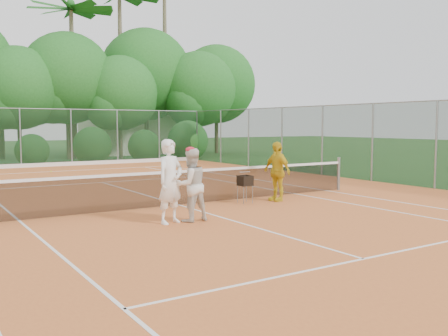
{
  "coord_description": "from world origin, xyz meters",
  "views": [
    {
      "loc": [
        -6.21,
        -11.89,
        2.21
      ],
      "look_at": [
        0.62,
        -1.2,
        1.1
      ],
      "focal_mm": 40.0,
      "sensor_mm": 36.0,
      "label": 1
    }
  ],
  "objects_px": {
    "player_center_grp": "(191,185)",
    "ball_hopper": "(245,181)",
    "player_white": "(170,182)",
    "player_yellow": "(277,171)"
  },
  "relations": [
    {
      "from": "player_center_grp",
      "to": "ball_hopper",
      "type": "relative_size",
      "value": 2.19
    },
    {
      "from": "player_yellow",
      "to": "ball_hopper",
      "type": "relative_size",
      "value": 2.21
    },
    {
      "from": "player_white",
      "to": "ball_hopper",
      "type": "xyz_separation_m",
      "value": [
        3.04,
        1.47,
        -0.32
      ]
    },
    {
      "from": "player_white",
      "to": "player_center_grp",
      "type": "relative_size",
      "value": 1.1
    },
    {
      "from": "player_white",
      "to": "player_yellow",
      "type": "height_order",
      "value": "player_white"
    },
    {
      "from": "player_center_grp",
      "to": "ball_hopper",
      "type": "height_order",
      "value": "player_center_grp"
    },
    {
      "from": "player_center_grp",
      "to": "player_yellow",
      "type": "height_order",
      "value": "player_yellow"
    },
    {
      "from": "player_yellow",
      "to": "ball_hopper",
      "type": "xyz_separation_m",
      "value": [
        -0.99,
        0.16,
        -0.24
      ]
    },
    {
      "from": "player_white",
      "to": "ball_hopper",
      "type": "distance_m",
      "value": 3.39
    },
    {
      "from": "player_center_grp",
      "to": "player_yellow",
      "type": "xyz_separation_m",
      "value": [
        3.55,
        1.34,
        0.01
      ]
    }
  ]
}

